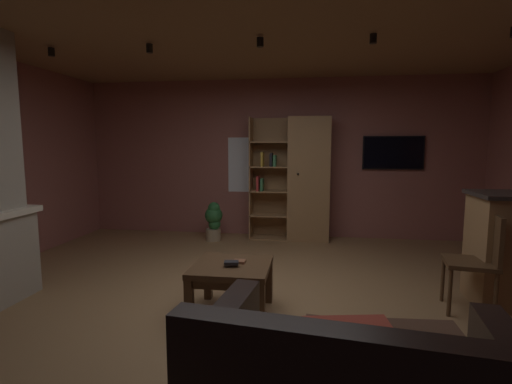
% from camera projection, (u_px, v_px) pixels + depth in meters
% --- Properties ---
extents(floor, '(6.55, 5.81, 0.02)m').
position_uv_depth(floor, '(250.00, 305.00, 3.67)').
color(floor, olive).
rests_on(floor, ground).
extents(wall_back, '(6.67, 0.06, 2.63)m').
position_uv_depth(wall_back, '(278.00, 158.00, 6.39)').
color(wall_back, '#8E544C').
rests_on(wall_back, ground).
extents(ceiling, '(6.55, 5.81, 0.02)m').
position_uv_depth(ceiling, '(250.00, 20.00, 3.35)').
color(ceiling, '#8E6B47').
extents(window_pane_back, '(0.70, 0.01, 0.93)m').
position_uv_depth(window_pane_back, '(249.00, 165.00, 6.45)').
color(window_pane_back, white).
extents(bookshelf_cabinet, '(1.28, 0.41, 1.98)m').
position_uv_depth(bookshelf_cabinet, '(303.00, 180.00, 6.10)').
color(bookshelf_cabinet, '#997047').
rests_on(bookshelf_cabinet, ground).
extents(coffee_table, '(0.69, 0.68, 0.47)m').
position_uv_depth(coffee_table, '(232.00, 273.00, 3.43)').
color(coffee_table, '#4C331E').
rests_on(coffee_table, ground).
extents(table_book_0, '(0.11, 0.10, 0.02)m').
position_uv_depth(table_book_0, '(239.00, 261.00, 3.46)').
color(table_book_0, brown).
rests_on(table_book_0, coffee_table).
extents(table_book_1, '(0.14, 0.10, 0.03)m').
position_uv_depth(table_book_1, '(231.00, 263.00, 3.35)').
color(table_book_1, black).
rests_on(table_book_1, coffee_table).
extents(dining_chair, '(0.48, 0.48, 0.92)m').
position_uv_depth(dining_chair, '(480.00, 256.00, 3.44)').
color(dining_chair, '#4C331E').
rests_on(dining_chair, ground).
extents(potted_floor_plant, '(0.29, 0.29, 0.63)m').
position_uv_depth(potted_floor_plant, '(214.00, 220.00, 6.12)').
color(potted_floor_plant, '#9E896B').
rests_on(potted_floor_plant, ground).
extents(wall_mounted_tv, '(0.95, 0.06, 0.53)m').
position_uv_depth(wall_mounted_tv, '(393.00, 153.00, 6.05)').
color(wall_mounted_tv, black).
extents(track_light_spot_0, '(0.07, 0.07, 0.09)m').
position_uv_depth(track_light_spot_0, '(51.00, 52.00, 4.18)').
color(track_light_spot_0, black).
extents(track_light_spot_1, '(0.07, 0.07, 0.09)m').
position_uv_depth(track_light_spot_1, '(150.00, 48.00, 4.02)').
color(track_light_spot_1, black).
extents(track_light_spot_2, '(0.07, 0.07, 0.09)m').
position_uv_depth(track_light_spot_2, '(260.00, 42.00, 3.78)').
color(track_light_spot_2, black).
extents(track_light_spot_3, '(0.07, 0.07, 0.09)m').
position_uv_depth(track_light_spot_3, '(373.00, 39.00, 3.65)').
color(track_light_spot_3, black).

